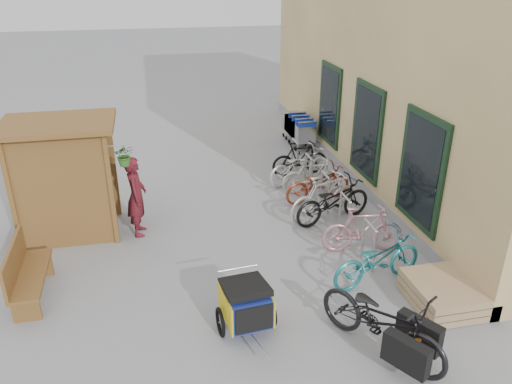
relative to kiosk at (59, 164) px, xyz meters
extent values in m
plane|color=gray|center=(3.28, -2.47, -1.55)|extent=(80.00, 80.00, 0.00)
cube|color=#DFC380|center=(9.78, 2.03, 1.95)|extent=(6.00, 13.00, 7.00)
cube|color=gray|center=(6.86, 2.03, -1.40)|extent=(0.18, 13.00, 0.30)
cube|color=black|center=(6.75, -1.97, 0.05)|extent=(0.06, 1.50, 2.20)
cube|color=black|center=(6.72, -1.97, 0.05)|extent=(0.02, 1.25, 1.95)
cube|color=black|center=(6.75, 0.53, 0.05)|extent=(0.06, 1.50, 2.20)
cube|color=black|center=(6.72, 0.53, 0.05)|extent=(0.02, 1.25, 1.95)
cube|color=black|center=(6.75, 3.03, 0.05)|extent=(0.06, 1.50, 2.20)
cube|color=black|center=(6.72, 3.03, 0.05)|extent=(0.02, 1.25, 1.95)
cube|color=brown|center=(-0.82, -0.62, -0.40)|extent=(0.09, 0.09, 2.30)
cube|color=brown|center=(0.98, -0.62, -0.40)|extent=(0.09, 0.09, 2.30)
cube|color=brown|center=(-0.82, 0.68, -0.40)|extent=(0.09, 0.09, 2.30)
cube|color=brown|center=(0.98, 0.68, -0.40)|extent=(0.09, 0.09, 2.30)
cube|color=brown|center=(-0.79, 0.03, -0.40)|extent=(0.05, 1.30, 2.30)
cube|color=brown|center=(0.08, -0.59, -0.40)|extent=(1.80, 0.05, 2.30)
cube|color=brown|center=(0.08, 0.65, -0.40)|extent=(1.80, 0.05, 2.30)
cube|color=brown|center=(0.08, 0.03, 0.80)|extent=(2.15, 1.65, 0.10)
cube|color=brown|center=(-0.12, 0.03, -0.65)|extent=(1.30, 1.15, 0.04)
cube|color=brown|center=(-0.12, 0.03, -0.05)|extent=(1.30, 1.15, 0.04)
cylinder|color=#A5A8AD|center=(1.16, -0.62, 0.50)|extent=(0.36, 0.02, 0.02)
imported|color=#2D5E20|center=(1.31, -0.62, 0.30)|extent=(0.38, 0.33, 0.42)
cylinder|color=#A5A8AD|center=(5.58, -2.72, -1.13)|extent=(0.05, 0.05, 0.84)
cylinder|color=#A5A8AD|center=(5.58, -2.22, -1.13)|extent=(0.05, 0.05, 0.84)
cylinder|color=#A5A8AD|center=(5.58, -2.47, -0.71)|extent=(0.05, 0.50, 0.05)
cylinder|color=#A5A8AD|center=(5.58, -1.52, -1.13)|extent=(0.05, 0.05, 0.84)
cylinder|color=#A5A8AD|center=(5.58, -1.02, -1.13)|extent=(0.05, 0.05, 0.84)
cylinder|color=#A5A8AD|center=(5.58, -1.27, -0.71)|extent=(0.05, 0.50, 0.05)
cylinder|color=#A5A8AD|center=(5.58, -0.32, -1.13)|extent=(0.05, 0.05, 0.84)
cylinder|color=#A5A8AD|center=(5.58, 0.18, -1.13)|extent=(0.05, 0.05, 0.84)
cylinder|color=#A5A8AD|center=(5.58, -0.07, -0.71)|extent=(0.05, 0.50, 0.05)
cylinder|color=#A5A8AD|center=(5.58, 0.88, -1.13)|extent=(0.05, 0.05, 0.84)
cylinder|color=#A5A8AD|center=(5.58, 1.38, -1.13)|extent=(0.05, 0.05, 0.84)
cylinder|color=#A5A8AD|center=(5.58, 1.13, -0.71)|extent=(0.05, 0.50, 0.05)
cylinder|color=#A5A8AD|center=(5.58, 2.08, -1.13)|extent=(0.05, 0.05, 0.84)
cylinder|color=#A5A8AD|center=(5.58, 2.58, -1.13)|extent=(0.05, 0.05, 0.84)
cylinder|color=#A5A8AD|center=(5.58, 2.33, -0.71)|extent=(0.05, 0.50, 0.05)
cube|color=tan|center=(6.28, -3.87, -1.48)|extent=(1.00, 1.20, 0.12)
cube|color=tan|center=(6.28, -3.87, -1.34)|extent=(1.00, 1.20, 0.12)
cube|color=tan|center=(6.28, -3.87, -1.20)|extent=(1.00, 1.20, 0.12)
cube|color=brown|center=(-0.32, -2.22, -1.11)|extent=(0.51, 1.60, 0.06)
cube|color=brown|center=(-0.53, -2.22, -0.81)|extent=(0.09, 1.59, 0.53)
cube|color=brown|center=(-0.32, -2.85, -1.34)|extent=(0.42, 0.07, 0.42)
cube|color=brown|center=(-0.32, -1.58, -1.34)|extent=(0.42, 0.07, 0.42)
cube|color=silver|center=(6.28, 3.89, -0.96)|extent=(0.54, 0.84, 0.51)
cube|color=#1B3EB4|center=(6.28, 3.46, -0.62)|extent=(0.54, 0.04, 0.18)
cylinder|color=silver|center=(6.28, 3.43, -0.55)|extent=(0.57, 0.04, 0.04)
cylinder|color=black|center=(6.06, 3.54, -1.49)|extent=(0.04, 0.12, 0.12)
cube|color=silver|center=(6.28, 4.23, -0.96)|extent=(0.54, 0.84, 0.51)
cube|color=#1B3EB4|center=(6.28, 3.81, -0.62)|extent=(0.54, 0.04, 0.18)
cylinder|color=silver|center=(6.28, 3.78, -0.55)|extent=(0.57, 0.04, 0.04)
cylinder|color=black|center=(6.06, 3.89, -1.49)|extent=(0.04, 0.12, 0.12)
cube|color=silver|center=(6.28, 4.58, -0.96)|extent=(0.54, 0.84, 0.51)
cube|color=#1B3EB4|center=(6.28, 4.15, -0.62)|extent=(0.54, 0.04, 0.18)
cylinder|color=silver|center=(6.28, 4.12, -0.55)|extent=(0.57, 0.04, 0.04)
cylinder|color=black|center=(6.06, 4.23, -1.49)|extent=(0.04, 0.12, 0.12)
cube|color=silver|center=(6.28, 4.92, -0.96)|extent=(0.54, 0.84, 0.51)
cube|color=#1B3EB4|center=(6.28, 4.50, -0.62)|extent=(0.54, 0.04, 0.18)
cylinder|color=silver|center=(6.28, 4.47, -0.55)|extent=(0.57, 0.04, 0.04)
cylinder|color=black|center=(6.06, 4.58, -1.49)|extent=(0.04, 0.12, 0.12)
cube|color=#1B2397|center=(3.01, -3.77, -1.10)|extent=(0.68, 0.85, 0.47)
cube|color=gold|center=(2.69, -3.80, -1.10)|extent=(0.11, 0.79, 0.47)
cube|color=gold|center=(3.33, -3.74, -1.10)|extent=(0.11, 0.79, 0.47)
cube|color=black|center=(3.05, -4.18, -1.07)|extent=(0.56, 0.08, 0.43)
cube|color=black|center=(3.01, -3.72, -0.82)|extent=(0.73, 0.82, 0.23)
torus|color=black|center=(2.60, -3.81, -1.34)|extent=(0.10, 0.46, 0.46)
torus|color=black|center=(3.41, -3.73, -1.34)|extent=(0.10, 0.46, 0.46)
cylinder|color=#B7B7BC|center=(3.08, -4.44, -1.34)|extent=(0.09, 0.68, 0.03)
cylinder|color=#B7B7BC|center=(2.97, -3.33, -0.73)|extent=(0.64, 0.09, 0.03)
imported|color=black|center=(4.80, -4.66, -1.01)|extent=(1.69, 2.14, 1.09)
cube|color=black|center=(4.87, -5.26, -1.10)|extent=(0.49, 0.65, 0.45)
cube|color=black|center=(5.25, -4.91, -1.10)|extent=(0.49, 0.65, 0.45)
cube|color=#C45612|center=(5.06, -5.08, -1.05)|extent=(0.20, 0.22, 0.12)
imported|color=maroon|center=(1.43, -0.33, -0.70)|extent=(0.45, 0.65, 1.70)
imported|color=teal|center=(5.48, -3.05, -1.08)|extent=(1.90, 1.03, 0.95)
imported|color=pink|center=(5.66, -2.00, -1.07)|extent=(1.64, 0.68, 0.96)
imported|color=black|center=(5.55, -0.68, -1.06)|extent=(1.97, 1.12, 0.98)
imported|color=silver|center=(5.39, -0.56, -1.02)|extent=(1.85, 1.03, 1.07)
imported|color=maroon|center=(5.57, 0.38, -1.11)|extent=(1.78, 0.93, 0.89)
imported|color=silver|center=(5.57, 0.82, -1.10)|extent=(1.53, 0.56, 0.90)
imported|color=silver|center=(5.46, 1.50, -1.08)|extent=(1.89, 1.12, 0.94)
imported|color=black|center=(5.63, 2.03, -1.09)|extent=(1.56, 0.52, 0.92)
camera|label=1|loc=(1.84, -9.81, 3.57)|focal=35.00mm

